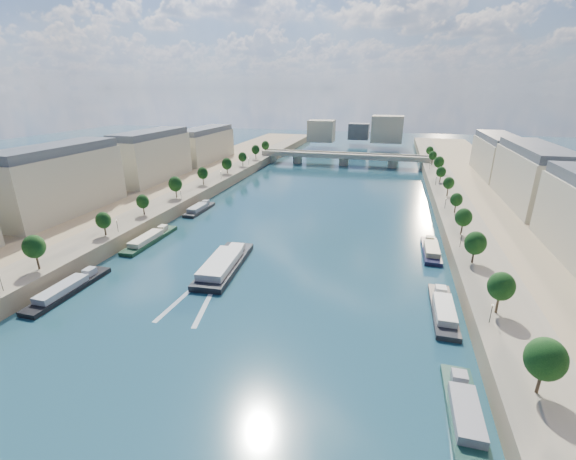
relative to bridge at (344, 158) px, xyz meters
The scene contains 17 objects.
ground 131.29m from the bridge, 90.00° to the right, with size 700.00×700.00×0.00m, color #0C2935.
quay_left 149.68m from the bridge, 118.76° to the right, with size 44.00×520.00×5.00m, color #9E8460.
quay_right 149.68m from the bridge, 61.24° to the right, with size 44.00×520.00×5.00m, color #9E8460.
pave_left 143.04m from the bridge, 113.48° to the right, with size 14.00×520.00×0.10m, color gray.
pave_right 143.04m from the bridge, 66.52° to the right, with size 14.00×520.00×0.10m, color gray.
trees_left 140.52m from the bridge, 113.06° to the right, with size 4.80×268.80×8.26m.
trees_right 133.20m from the bridge, 65.59° to the right, with size 4.80×268.80×8.26m.
lamps_left 150.66m from the bridge, 110.40° to the right, with size 0.36×200.36×4.28m.
lamps_right 136.71m from the bridge, 67.41° to the right, with size 0.36×200.36×4.28m.
buildings_left 146.84m from the bridge, 125.49° to the right, with size 16.00×226.00×23.20m.
buildings_right 146.84m from the bridge, 54.51° to the right, with size 16.00×226.00×23.20m.
skyline 88.90m from the bridge, 87.93° to the left, with size 79.00×42.00×22.00m.
bridge is the anchor object (origin of this frame).
tour_barge 167.99m from the bridge, 94.44° to the right, with size 11.23×31.35×4.17m.
wake 184.49m from the bridge, 94.04° to the right, with size 10.75×26.03×0.04m.
moored_barges_left 185.90m from the bridge, 104.17° to the right, with size 5.00×155.86×3.60m.
moored_barges_right 199.55m from the bridge, 76.82° to the right, with size 5.00×127.41×3.60m.
Camera 1 is at (30.83, -28.31, 48.77)m, focal length 24.00 mm.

